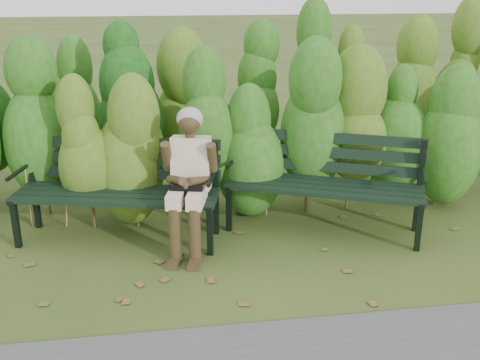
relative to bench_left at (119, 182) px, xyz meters
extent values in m
plane|color=#2D4C18|center=(1.18, -0.87, -0.61)|extent=(80.00, 80.00, 0.00)
cylinder|color=#47381E|center=(-0.96, 0.43, -0.21)|extent=(0.03, 0.03, 0.80)
ellipsoid|color=#255915|center=(-0.96, 0.43, 0.43)|extent=(0.64, 0.64, 1.44)
cylinder|color=#47381E|center=(-0.35, 0.43, -0.21)|extent=(0.03, 0.03, 0.80)
ellipsoid|color=#255915|center=(-0.35, 0.43, 0.43)|extent=(0.64, 0.64, 1.44)
cylinder|color=#47381E|center=(0.26, 0.43, -0.21)|extent=(0.03, 0.03, 0.80)
ellipsoid|color=#255915|center=(0.26, 0.43, 0.43)|extent=(0.64, 0.64, 1.44)
cylinder|color=#47381E|center=(0.87, 0.43, -0.21)|extent=(0.03, 0.03, 0.80)
ellipsoid|color=#255915|center=(0.87, 0.43, 0.43)|extent=(0.64, 0.64, 1.44)
cylinder|color=#47381E|center=(1.49, 0.43, -0.21)|extent=(0.03, 0.03, 0.80)
ellipsoid|color=#255915|center=(1.49, 0.43, 0.43)|extent=(0.64, 0.64, 1.44)
cylinder|color=#47381E|center=(2.10, 0.43, -0.21)|extent=(0.03, 0.03, 0.80)
ellipsoid|color=#255915|center=(2.10, 0.43, 0.43)|extent=(0.64, 0.64, 1.44)
cylinder|color=#47381E|center=(2.71, 0.43, -0.21)|extent=(0.03, 0.03, 0.80)
ellipsoid|color=#255915|center=(2.71, 0.43, 0.43)|extent=(0.64, 0.64, 1.44)
cylinder|color=#47381E|center=(3.32, 0.43, -0.21)|extent=(0.03, 0.03, 0.80)
ellipsoid|color=#255915|center=(3.32, 0.43, 0.43)|extent=(0.64, 0.64, 1.44)
cylinder|color=#47381E|center=(3.93, 0.43, -0.21)|extent=(0.03, 0.03, 0.80)
ellipsoid|color=#255915|center=(3.93, 0.43, 0.43)|extent=(0.64, 0.64, 1.44)
cylinder|color=#47381E|center=(-1.51, 1.43, -0.06)|extent=(0.04, 0.04, 1.10)
cylinder|color=#47381E|center=(-0.74, 1.43, -0.06)|extent=(0.04, 0.04, 1.10)
ellipsoid|color=#0D4B0E|center=(-0.74, 1.43, 0.82)|extent=(0.70, 0.70, 1.98)
cylinder|color=#47381E|center=(0.03, 1.43, -0.06)|extent=(0.04, 0.04, 1.10)
ellipsoid|color=#0D4B0E|center=(0.03, 1.43, 0.82)|extent=(0.70, 0.70, 1.98)
cylinder|color=#47381E|center=(0.80, 1.43, -0.06)|extent=(0.04, 0.04, 1.10)
ellipsoid|color=#0D4B0E|center=(0.80, 1.43, 0.82)|extent=(0.70, 0.70, 1.98)
cylinder|color=#47381E|center=(1.56, 1.43, -0.06)|extent=(0.04, 0.04, 1.10)
ellipsoid|color=#0D4B0E|center=(1.56, 1.43, 0.82)|extent=(0.70, 0.70, 1.98)
cylinder|color=#47381E|center=(2.33, 1.43, -0.06)|extent=(0.04, 0.04, 1.10)
ellipsoid|color=#0D4B0E|center=(2.33, 1.43, 0.82)|extent=(0.70, 0.70, 1.98)
cylinder|color=#47381E|center=(3.10, 1.43, -0.06)|extent=(0.04, 0.04, 1.10)
ellipsoid|color=#0D4B0E|center=(3.10, 1.43, 0.82)|extent=(0.70, 0.70, 1.98)
cylinder|color=#47381E|center=(3.87, 1.43, -0.06)|extent=(0.04, 0.04, 1.10)
ellipsoid|color=#0D4B0E|center=(3.87, 1.43, 0.82)|extent=(0.70, 0.70, 1.98)
cylinder|color=#47381E|center=(4.64, 1.43, -0.06)|extent=(0.04, 0.04, 1.10)
ellipsoid|color=#0D4B0E|center=(4.64, 1.43, 0.82)|extent=(0.70, 0.70, 1.98)
cube|color=brown|center=(0.53, -0.26, -0.60)|extent=(0.10, 0.09, 0.01)
cube|color=brown|center=(-1.00, -0.63, -0.60)|extent=(0.09, 0.11, 0.01)
cube|color=brown|center=(3.28, -0.59, -0.60)|extent=(0.10, 0.11, 0.01)
cube|color=brown|center=(1.29, -0.97, -0.60)|extent=(0.11, 0.11, 0.01)
cube|color=brown|center=(1.03, -1.39, -0.60)|extent=(0.09, 0.10, 0.01)
cube|color=brown|center=(0.12, -1.03, -0.60)|extent=(0.10, 0.08, 0.01)
cube|color=brown|center=(3.22, -1.13, -0.60)|extent=(0.08, 0.10, 0.01)
cube|color=brown|center=(2.49, -0.55, -0.60)|extent=(0.10, 0.08, 0.01)
cube|color=brown|center=(3.81, -0.12, -0.60)|extent=(0.11, 0.11, 0.01)
cube|color=brown|center=(3.09, -1.13, -0.60)|extent=(0.10, 0.11, 0.01)
cube|color=brown|center=(0.79, -0.20, -0.60)|extent=(0.11, 0.11, 0.01)
cube|color=brown|center=(2.74, -0.56, -0.60)|extent=(0.11, 0.11, 0.01)
cube|color=brown|center=(2.03, -1.69, -0.60)|extent=(0.11, 0.11, 0.01)
cube|color=brown|center=(-1.04, 0.10, -0.60)|extent=(0.11, 0.11, 0.01)
cube|color=brown|center=(2.20, -2.06, -0.60)|extent=(0.10, 0.08, 0.01)
cube|color=brown|center=(1.49, -0.50, -0.60)|extent=(0.08, 0.10, 0.01)
cube|color=brown|center=(-0.10, -0.82, -0.60)|extent=(0.11, 0.11, 0.01)
cube|color=black|center=(-0.08, -0.33, -0.09)|extent=(2.03, 0.60, 0.05)
cube|color=black|center=(-0.05, -0.19, -0.09)|extent=(2.03, 0.60, 0.05)
cube|color=black|center=(-0.01, -0.05, -0.09)|extent=(2.03, 0.60, 0.05)
cube|color=black|center=(0.02, 0.09, -0.09)|extent=(2.03, 0.60, 0.05)
cube|color=black|center=(0.05, 0.19, 0.03)|extent=(2.02, 0.54, 0.12)
cube|color=black|center=(0.05, 0.21, 0.19)|extent=(2.02, 0.54, 0.12)
cube|color=black|center=(0.05, 0.22, 0.35)|extent=(2.02, 0.54, 0.12)
cube|color=black|center=(-1.04, -0.12, -0.35)|extent=(0.07, 0.07, 0.51)
cube|color=black|center=(-0.92, 0.36, -0.09)|extent=(0.07, 0.07, 1.03)
cube|color=black|center=(-0.99, 0.11, -0.11)|extent=(0.19, 0.57, 0.05)
cylinder|color=black|center=(-1.00, 0.05, 0.14)|extent=(0.14, 0.43, 0.04)
cube|color=black|center=(0.87, -0.57, -0.35)|extent=(0.07, 0.07, 0.51)
cube|color=black|center=(0.99, -0.09, -0.09)|extent=(0.07, 0.07, 1.03)
cube|color=black|center=(0.93, -0.35, -0.11)|extent=(0.19, 0.57, 0.05)
cylinder|color=black|center=(0.91, -0.41, 0.14)|extent=(0.14, 0.43, 0.04)
cube|color=black|center=(2.04, -0.40, -0.10)|extent=(1.93, 0.91, 0.05)
cube|color=black|center=(2.09, -0.27, -0.10)|extent=(1.93, 0.91, 0.05)
cube|color=black|center=(2.15, -0.14, -0.10)|extent=(1.93, 0.91, 0.05)
cube|color=black|center=(2.20, -0.01, -0.10)|extent=(1.93, 0.91, 0.05)
cube|color=black|center=(2.24, 0.08, 0.03)|extent=(1.91, 0.85, 0.12)
cube|color=black|center=(2.25, 0.10, 0.19)|extent=(1.91, 0.85, 0.12)
cube|color=black|center=(2.26, 0.12, 0.35)|extent=(1.91, 0.85, 0.12)
cube|color=black|center=(1.13, -0.04, -0.35)|extent=(0.07, 0.07, 0.51)
cube|color=black|center=(1.32, 0.41, -0.10)|extent=(0.07, 0.07, 1.02)
cube|color=black|center=(1.22, 0.17, -0.12)|extent=(0.27, 0.55, 0.05)
cylinder|color=black|center=(1.20, 0.12, 0.13)|extent=(0.20, 0.41, 0.04)
cube|color=black|center=(2.93, -0.80, -0.35)|extent=(0.07, 0.07, 0.51)
cube|color=black|center=(3.12, -0.35, -0.10)|extent=(0.07, 0.07, 1.02)
cube|color=black|center=(3.02, -0.59, -0.12)|extent=(0.27, 0.55, 0.05)
cylinder|color=black|center=(3.00, -0.64, 0.13)|extent=(0.20, 0.41, 0.04)
cube|color=beige|center=(0.57, -0.49, 0.00)|extent=(0.25, 0.47, 0.14)
cube|color=beige|center=(0.76, -0.54, 0.00)|extent=(0.25, 0.47, 0.14)
cylinder|color=#41311C|center=(0.53, -0.67, -0.33)|extent=(0.14, 0.14, 0.56)
cylinder|color=#41311C|center=(0.72, -0.71, -0.33)|extent=(0.14, 0.14, 0.56)
cube|color=#41311C|center=(0.51, -0.75, -0.57)|extent=(0.14, 0.23, 0.06)
cube|color=#41311C|center=(0.70, -0.80, -0.57)|extent=(0.14, 0.23, 0.06)
cube|color=beige|center=(0.73, -0.24, 0.25)|extent=(0.43, 0.35, 0.55)
cylinder|color=#41311C|center=(0.73, -0.26, 0.53)|extent=(0.10, 0.10, 0.11)
sphere|color=#41311C|center=(0.72, -0.27, 0.67)|extent=(0.22, 0.22, 0.22)
ellipsoid|color=gray|center=(0.73, -0.24, 0.70)|extent=(0.26, 0.24, 0.23)
cylinder|color=#41311C|center=(0.50, -0.27, 0.34)|extent=(0.14, 0.24, 0.33)
cylinder|color=#41311C|center=(0.93, -0.37, 0.34)|extent=(0.14, 0.24, 0.33)
cylinder|color=#41311C|center=(0.57, -0.43, 0.14)|extent=(0.20, 0.30, 0.14)
cylinder|color=#41311C|center=(0.79, -0.48, 0.14)|extent=(0.28, 0.24, 0.14)
sphere|color=#41311C|center=(0.67, -0.52, 0.12)|extent=(0.12, 0.12, 0.12)
cube|color=black|center=(0.67, -0.51, 0.05)|extent=(0.34, 0.20, 0.17)
camera|label=1|loc=(0.41, -5.55, 1.96)|focal=42.00mm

